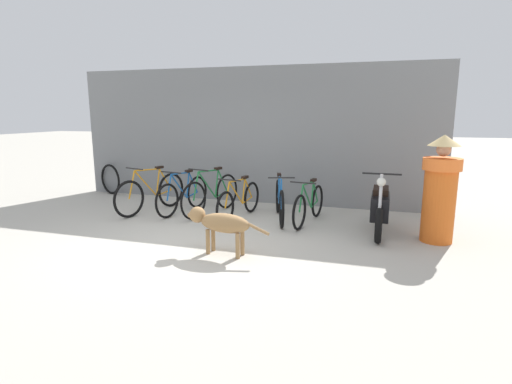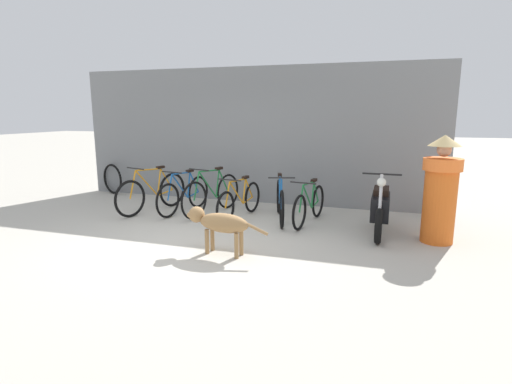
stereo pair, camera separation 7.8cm
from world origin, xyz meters
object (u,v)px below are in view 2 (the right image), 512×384
(bicycle_3, at_px, (240,201))
(person_in_robes, at_px, (441,189))
(bicycle_5, at_px, (309,205))
(bicycle_4, at_px, (280,201))
(bicycle_1, at_px, (184,195))
(motorcycle, at_px, (380,208))
(bicycle_2, at_px, (212,194))
(stray_dog, at_px, (219,223))
(spare_tire_left, at_px, (113,179))
(bicycle_0, at_px, (152,193))

(bicycle_3, height_order, person_in_robes, person_in_robes)
(bicycle_5, relative_size, person_in_robes, 0.96)
(bicycle_4, bearing_deg, bicycle_1, -106.36)
(bicycle_3, relative_size, motorcycle, 0.91)
(bicycle_2, xyz_separation_m, motorcycle, (3.14, -0.32, 0.03))
(bicycle_1, xyz_separation_m, motorcycle, (3.70, -0.24, 0.05))
(stray_dog, xyz_separation_m, person_in_robes, (2.96, 1.48, 0.38))
(person_in_robes, bearing_deg, stray_dog, 66.30)
(stray_dog, distance_m, spare_tire_left, 5.16)
(motorcycle, bearing_deg, bicycle_3, -92.29)
(bicycle_0, xyz_separation_m, bicycle_1, (0.63, 0.12, -0.02))
(stray_dog, bearing_deg, bicycle_4, -93.60)
(bicycle_1, relative_size, motorcycle, 0.89)
(person_in_robes, distance_m, spare_tire_left, 7.27)
(bicycle_4, xyz_separation_m, spare_tire_left, (-4.47, 1.11, 0.01))
(stray_dog, bearing_deg, bicycle_3, -72.01)
(motorcycle, height_order, person_in_robes, person_in_robes)
(motorcycle, bearing_deg, stray_dog, -49.52)
(bicycle_5, bearing_deg, bicycle_3, -78.05)
(bicycle_1, xyz_separation_m, bicycle_2, (0.56, 0.09, 0.03))
(bicycle_5, height_order, person_in_robes, person_in_robes)
(bicycle_0, relative_size, bicycle_4, 1.04)
(bicycle_4, relative_size, stray_dog, 1.33)
(bicycle_2, xyz_separation_m, bicycle_4, (1.38, -0.06, -0.03))
(motorcycle, distance_m, spare_tire_left, 6.37)
(stray_dog, distance_m, person_in_robes, 3.33)
(bicycle_1, bearing_deg, spare_tire_left, -103.90)
(bicycle_0, relative_size, person_in_robes, 1.07)
(bicycle_0, xyz_separation_m, bicycle_3, (1.84, 0.03, -0.05))
(motorcycle, bearing_deg, bicycle_5, -98.47)
(bicycle_4, bearing_deg, bicycle_5, 66.19)
(stray_dog, relative_size, spare_tire_left, 1.72)
(bicycle_0, bearing_deg, bicycle_5, 107.81)
(bicycle_3, distance_m, person_in_robes, 3.40)
(bicycle_0, bearing_deg, bicycle_2, 116.06)
(bicycle_5, bearing_deg, bicycle_4, -87.14)
(bicycle_4, xyz_separation_m, stray_dog, (-0.37, -2.01, 0.10))
(bicycle_0, distance_m, person_in_robes, 5.21)
(bicycle_5, distance_m, spare_tire_left, 5.16)
(bicycle_0, xyz_separation_m, stray_dog, (2.21, -1.86, 0.07))
(bicycle_2, xyz_separation_m, spare_tire_left, (-3.09, 1.06, -0.02))
(stray_dog, relative_size, person_in_robes, 0.77)
(bicycle_5, relative_size, spare_tire_left, 2.15)
(bicycle_1, height_order, bicycle_4, same)
(bicycle_5, xyz_separation_m, spare_tire_left, (-5.02, 1.18, 0.04))
(bicycle_4, bearing_deg, spare_tire_left, -121.20)
(bicycle_2, bearing_deg, bicycle_3, 89.07)
(bicycle_5, distance_m, stray_dog, 2.15)
(bicycle_2, bearing_deg, bicycle_1, -66.65)
(bicycle_0, relative_size, bicycle_1, 1.09)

